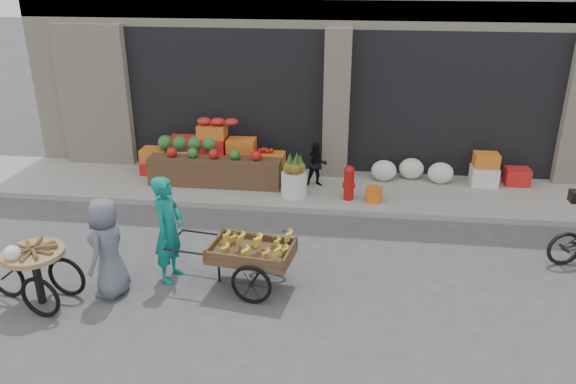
# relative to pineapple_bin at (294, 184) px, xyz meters

# --- Properties ---
(ground) EXTENTS (80.00, 80.00, 0.00)m
(ground) POSITION_rel_pineapple_bin_xyz_m (0.75, -3.60, -0.37)
(ground) COLOR #424244
(ground) RESTS_ON ground
(sidewalk) EXTENTS (18.00, 2.20, 0.12)m
(sidewalk) POSITION_rel_pineapple_bin_xyz_m (0.75, 0.50, -0.31)
(sidewalk) COLOR gray
(sidewalk) RESTS_ON ground
(building) EXTENTS (14.00, 6.45, 7.00)m
(building) POSITION_rel_pineapple_bin_xyz_m (0.75, 4.43, 3.00)
(building) COLOR beige
(building) RESTS_ON ground
(fruit_display) EXTENTS (3.10, 1.12, 1.24)m
(fruit_display) POSITION_rel_pineapple_bin_xyz_m (-1.73, 0.78, 0.30)
(fruit_display) COLOR red
(fruit_display) RESTS_ON sidewalk
(pineapple_bin) EXTENTS (0.52, 0.52, 0.50)m
(pineapple_bin) POSITION_rel_pineapple_bin_xyz_m (0.00, 0.00, 0.00)
(pineapple_bin) COLOR silver
(pineapple_bin) RESTS_ON sidewalk
(fire_hydrant) EXTENTS (0.22, 0.22, 0.71)m
(fire_hydrant) POSITION_rel_pineapple_bin_xyz_m (1.10, -0.05, 0.13)
(fire_hydrant) COLOR #A5140F
(fire_hydrant) RESTS_ON sidewalk
(orange_bucket) EXTENTS (0.32, 0.32, 0.30)m
(orange_bucket) POSITION_rel_pineapple_bin_xyz_m (1.60, -0.10, -0.10)
(orange_bucket) COLOR orange
(orange_bucket) RESTS_ON sidewalk
(right_bay_goods) EXTENTS (3.35, 0.60, 0.70)m
(right_bay_goods) POSITION_rel_pineapple_bin_xyz_m (3.36, 1.10, 0.04)
(right_bay_goods) COLOR silver
(right_bay_goods) RESTS_ON sidewalk
(seated_person) EXTENTS (0.51, 0.43, 0.93)m
(seated_person) POSITION_rel_pineapple_bin_xyz_m (0.40, 0.60, 0.21)
(seated_person) COLOR black
(seated_person) RESTS_ON sidewalk
(banana_cart) EXTENTS (2.15, 1.11, 0.86)m
(banana_cart) POSITION_rel_pineapple_bin_xyz_m (-0.29, -3.29, 0.25)
(banana_cart) COLOR brown
(banana_cart) RESTS_ON ground
(vendor_woman) EXTENTS (0.48, 0.66, 1.67)m
(vendor_woman) POSITION_rel_pineapple_bin_xyz_m (-1.52, -3.21, 0.47)
(vendor_woman) COLOR #0F736A
(vendor_woman) RESTS_ON ground
(tricycle_cart) EXTENTS (1.46, 0.97, 0.95)m
(tricycle_cart) POSITION_rel_pineapple_bin_xyz_m (-3.17, -4.10, 0.20)
(tricycle_cart) COLOR #9E7F51
(tricycle_cart) RESTS_ON ground
(vendor_grey) EXTENTS (0.57, 0.79, 1.50)m
(vendor_grey) POSITION_rel_pineapple_bin_xyz_m (-2.25, -3.74, 0.38)
(vendor_grey) COLOR slate
(vendor_grey) RESTS_ON ground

